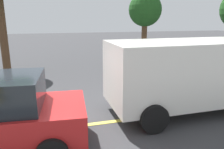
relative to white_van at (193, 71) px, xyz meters
The scene contains 4 objects.
ground_plane 4.83m from the white_van, behind, with size 80.00×80.00×0.00m, color #38383A.
lane_marking_centre 2.09m from the white_van, behind, with size 28.00×0.16×0.01m, color #E0D14C.
white_van is the anchor object (origin of this frame).
tree_centre_verge 8.56m from the white_van, 76.88° to the left, with size 2.15×2.15×4.46m.
Camera 1 is at (0.50, -5.45, 2.84)m, focal length 35.08 mm.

